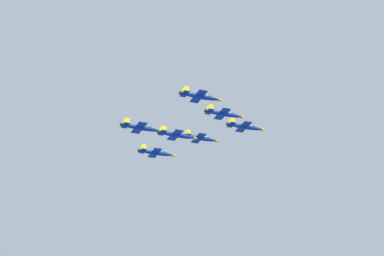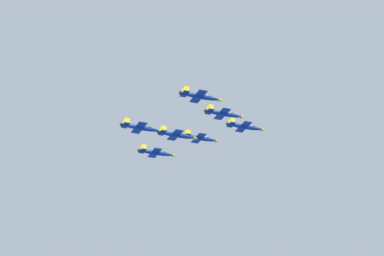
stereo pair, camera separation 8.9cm
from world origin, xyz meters
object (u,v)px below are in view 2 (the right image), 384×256
jet_right_wingman (224,114)px  jet_right_outer (200,96)px  jet_lead (245,127)px  jet_slot_rear (177,135)px  jet_left_outer (156,153)px  jet_trailing (141,128)px  jet_left_wingman (200,138)px

jet_right_wingman → jet_right_outer: size_ratio=0.98×
jet_lead → jet_right_wingman: size_ratio=1.02×
jet_right_outer → jet_slot_rear: jet_right_outer is taller
jet_left_outer → jet_right_outer: bearing=-89.0°
jet_left_outer → jet_right_outer: (-39.27, 14.22, 1.79)m
jet_slot_rear → jet_trailing: (4.18, 11.55, 0.55)m
jet_right_wingman → jet_lead: bearing=41.0°
jet_lead → jet_right_outer: bearing=-138.8°
jet_left_wingman → jet_right_outer: size_ratio=0.96×
jet_right_wingman → jet_left_wingman: bearing=90.7°
jet_left_wingman → jet_right_outer: jet_left_wingman is taller
jet_slot_rear → jet_trailing: size_ratio=0.97×
jet_slot_rear → jet_trailing: 12.30m
jet_slot_rear → jet_trailing: jet_trailing is taller
jet_lead → jet_left_wingman: (14.00, 7.99, -1.79)m
jet_right_wingman → jet_left_outer: jet_right_wingman is taller
jet_left_outer → jet_slot_rear: 21.00m
jet_lead → jet_trailing: 37.44m
jet_right_outer → jet_left_outer: bearing=90.0°
jet_right_wingman → jet_left_outer: bearing=112.1°
jet_slot_rear → jet_trailing: bearing=179.1°
jet_left_wingman → jet_left_outer: 16.43m
jet_right_outer → jet_trailing: 24.47m
jet_right_wingman → jet_trailing: size_ratio=0.96×
jet_lead → jet_trailing: (12.55, 34.65, -6.60)m
jet_trailing → jet_left_wingman: bearing=22.3°
jet_left_outer → jet_slot_rear: jet_left_outer is taller
jet_slot_rear → jet_right_wingman: bearing=-41.3°
jet_right_outer → jet_right_wingman: bearing=40.4°
jet_right_wingman → jet_slot_rear: 16.89m
jet_lead → jet_slot_rear: bearing=-179.1°
jet_right_outer → jet_trailing: jet_right_outer is taller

